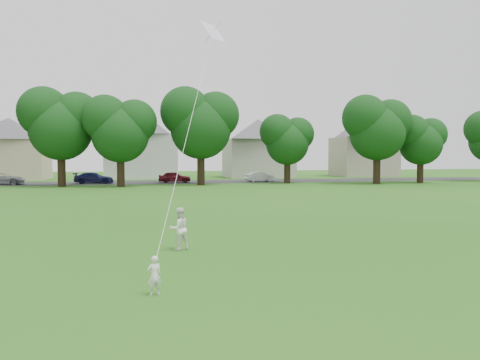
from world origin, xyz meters
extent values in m
plane|color=#215B15|center=(0.00, 0.00, 0.00)|extent=(160.00, 160.00, 0.00)
cube|color=#2D2D30|center=(0.00, 42.00, 0.01)|extent=(90.00, 7.00, 0.01)
imported|color=white|center=(-0.32, -0.96, 0.43)|extent=(0.36, 0.29, 0.86)
imported|color=white|center=(0.64, 3.75, 0.68)|extent=(0.80, 0.72, 1.36)
plane|color=white|center=(2.47, 8.14, 8.07)|extent=(1.22, 1.15, 0.80)
cylinder|color=white|center=(1.08, 3.59, 4.35)|extent=(0.01, 0.01, 12.10)
cylinder|color=black|center=(-7.65, 36.65, 1.86)|extent=(0.76, 0.76, 3.71)
cylinder|color=black|center=(-2.08, 35.19, 1.70)|extent=(0.73, 0.73, 3.40)
cylinder|color=black|center=(5.82, 36.32, 1.93)|extent=(0.77, 0.77, 3.86)
cylinder|color=black|center=(15.39, 37.34, 1.45)|extent=(0.69, 0.69, 2.90)
cylinder|color=black|center=(24.37, 34.28, 1.82)|extent=(0.75, 0.75, 3.64)
cylinder|color=black|center=(29.82, 34.68, 1.45)|extent=(0.69, 0.69, 2.89)
imported|color=gray|center=(-14.01, 41.00, 0.60)|extent=(4.35, 2.12, 1.19)
imported|color=#151741|center=(-5.05, 41.00, 0.60)|extent=(4.20, 1.93, 1.19)
imported|color=#5A121A|center=(3.52, 41.00, 0.62)|extent=(3.67, 1.66, 1.22)
imported|color=silver|center=(13.33, 41.00, 0.57)|extent=(3.51, 1.46, 1.13)
cube|color=beige|center=(-16.00, 52.00, 2.47)|extent=(8.82, 7.51, 4.95)
pyramid|color=#535056|center=(-16.00, 52.00, 7.67)|extent=(12.73, 12.73, 2.72)
cube|color=silver|center=(0.00, 52.00, 2.88)|extent=(9.14, 6.91, 5.76)
pyramid|color=#535056|center=(0.00, 52.00, 8.93)|extent=(13.18, 13.18, 3.17)
cube|color=#B9B3A6|center=(16.00, 52.00, 2.60)|extent=(8.96, 6.89, 5.20)
pyramid|color=#535056|center=(16.00, 52.00, 8.06)|extent=(12.93, 12.93, 2.86)
cube|color=#A89D8B|center=(32.00, 52.00, 2.81)|extent=(8.29, 6.50, 5.62)
pyramid|color=#535056|center=(32.00, 52.00, 8.72)|extent=(11.95, 11.95, 3.09)
camera|label=1|loc=(-0.69, -11.02, 3.00)|focal=35.00mm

